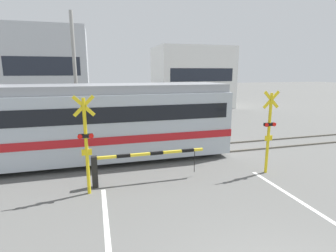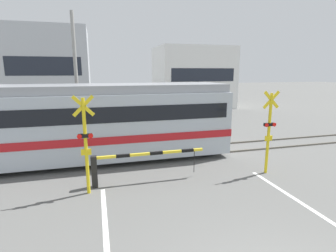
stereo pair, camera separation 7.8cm
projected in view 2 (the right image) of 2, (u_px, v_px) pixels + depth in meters
name	position (u px, v px, depth m)	size (l,w,h in m)	color
rail_track_near	(166.00, 157.00, 12.15)	(50.00, 0.10, 0.08)	#5B564C
rail_track_far	(159.00, 149.00, 13.50)	(50.00, 0.10, 0.08)	#5B564C
commuter_train	(70.00, 121.00, 11.39)	(14.08, 2.97, 3.39)	#ADB7C1
crossing_barrier_near	(125.00, 162.00, 9.25)	(4.09, 0.20, 1.11)	black
crossing_barrier_far	(183.00, 123.00, 16.19)	(4.09, 0.20, 1.11)	black
crossing_signal_left	(86.00, 141.00, 8.31)	(0.68, 0.15, 3.24)	yellow
crossing_signal_right	(269.00, 129.00, 10.05)	(0.68, 0.15, 3.24)	yellow
pedestrian	(137.00, 114.00, 18.63)	(0.38, 0.23, 1.72)	#23232D
building_left_of_street	(50.00, 71.00, 25.28)	(7.25, 6.13, 7.96)	#B2B7BC
building_right_of_street	(193.00, 78.00, 29.21)	(7.99, 6.13, 6.53)	white
utility_pole_streetside	(76.00, 74.00, 16.34)	(0.22, 0.22, 7.51)	gray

